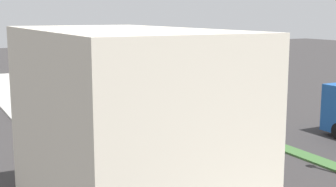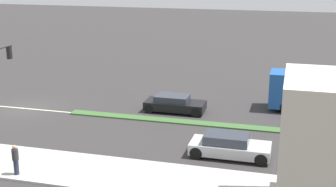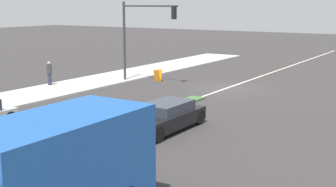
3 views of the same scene
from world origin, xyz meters
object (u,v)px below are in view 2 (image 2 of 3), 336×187
(pedestrian, at_px, (16,159))
(sedan_silver, at_px, (229,146))
(delivery_truck, at_px, (318,92))
(suv_black, at_px, (174,104))

(pedestrian, distance_m, sedan_silver, 11.57)
(delivery_truck, height_order, suv_black, delivery_truck)
(delivery_truck, distance_m, sedan_silver, 11.23)
(pedestrian, relative_size, suv_black, 0.37)
(pedestrian, distance_m, suv_black, 13.65)
(suv_black, bearing_deg, delivery_truck, 105.47)
(pedestrian, distance_m, delivery_truck, 21.71)
(delivery_truck, bearing_deg, sedan_silver, -26.80)
(sedan_silver, relative_size, suv_black, 1.02)
(suv_black, bearing_deg, pedestrian, -22.14)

